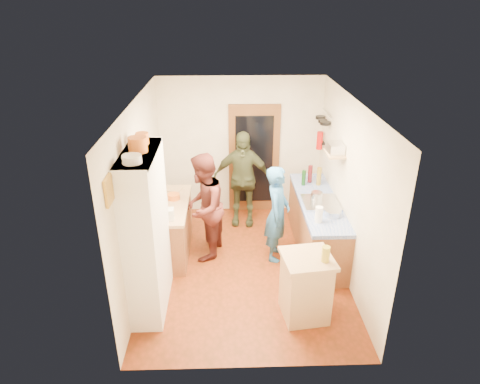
{
  "coord_description": "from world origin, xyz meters",
  "views": [
    {
      "loc": [
        -0.25,
        -5.59,
        3.89
      ],
      "look_at": [
        -0.07,
        0.15,
        1.22
      ],
      "focal_mm": 32.0,
      "sensor_mm": 36.0,
      "label": 1
    }
  ],
  "objects_px": {
    "island_base": "(305,288)",
    "person_back": "(243,179)",
    "right_counter_base": "(316,226)",
    "hutch_body": "(147,233)",
    "person_left": "(206,206)",
    "person_hob": "(279,215)"
  },
  "relations": [
    {
      "from": "island_base",
      "to": "person_back",
      "type": "distance_m",
      "value": 2.7
    },
    {
      "from": "person_left",
      "to": "right_counter_base",
      "type": "bearing_deg",
      "value": 105.93
    },
    {
      "from": "right_counter_base",
      "to": "person_back",
      "type": "relative_size",
      "value": 1.25
    },
    {
      "from": "person_left",
      "to": "person_hob",
      "type": "bearing_deg",
      "value": 95.0
    },
    {
      "from": "person_back",
      "to": "hutch_body",
      "type": "bearing_deg",
      "value": -114.73
    },
    {
      "from": "right_counter_base",
      "to": "person_left",
      "type": "xyz_separation_m",
      "value": [
        -1.8,
        -0.11,
        0.45
      ]
    },
    {
      "from": "right_counter_base",
      "to": "island_base",
      "type": "bearing_deg",
      "value": -105.85
    },
    {
      "from": "island_base",
      "to": "person_hob",
      "type": "bearing_deg",
      "value": 98.36
    },
    {
      "from": "person_left",
      "to": "person_back",
      "type": "height_order",
      "value": "person_back"
    },
    {
      "from": "person_left",
      "to": "hutch_body",
      "type": "bearing_deg",
      "value": -17.98
    },
    {
      "from": "hutch_body",
      "to": "person_back",
      "type": "xyz_separation_m",
      "value": [
        1.32,
        2.23,
        -0.22
      ]
    },
    {
      "from": "right_counter_base",
      "to": "person_hob",
      "type": "distance_m",
      "value": 0.8
    },
    {
      "from": "person_left",
      "to": "person_back",
      "type": "relative_size",
      "value": 0.98
    },
    {
      "from": "hutch_body",
      "to": "person_hob",
      "type": "relative_size",
      "value": 1.41
    },
    {
      "from": "island_base",
      "to": "person_left",
      "type": "distance_m",
      "value": 2.07
    },
    {
      "from": "person_hob",
      "to": "person_back",
      "type": "height_order",
      "value": "person_back"
    },
    {
      "from": "person_hob",
      "to": "person_back",
      "type": "bearing_deg",
      "value": 39.38
    },
    {
      "from": "right_counter_base",
      "to": "person_back",
      "type": "xyz_separation_m",
      "value": [
        -1.18,
        0.93,
        0.46
      ]
    },
    {
      "from": "hutch_body",
      "to": "person_hob",
      "type": "xyz_separation_m",
      "value": [
        1.84,
        1.04,
        -0.32
      ]
    },
    {
      "from": "hutch_body",
      "to": "island_base",
      "type": "height_order",
      "value": "hutch_body"
    },
    {
      "from": "island_base",
      "to": "person_hob",
      "type": "xyz_separation_m",
      "value": [
        -0.2,
        1.37,
        0.35
      ]
    },
    {
      "from": "hutch_body",
      "to": "person_left",
      "type": "bearing_deg",
      "value": 59.48
    }
  ]
}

